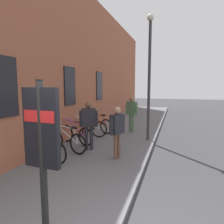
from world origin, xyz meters
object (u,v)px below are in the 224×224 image
(pedestrian_by_facade, at_px, (89,121))
(street_lamp, at_px, (149,67))
(pedestrian_near_bus, at_px, (132,110))
(transit_info_sign, at_px, (42,139))
(bicycle_leaning_wall, at_px, (98,125))
(bicycle_beside_lamp, at_px, (88,129))
(pedestrian_crossing_street, at_px, (117,127))
(bicycle_under_window, at_px, (46,149))
(bicycle_far_end, at_px, (76,134))
(bicycle_mid_rack, at_px, (67,141))

(pedestrian_by_facade, bearing_deg, street_lamp, -42.22)
(pedestrian_near_bus, relative_size, pedestrian_by_facade, 1.00)
(transit_info_sign, relative_size, pedestrian_near_bus, 1.37)
(pedestrian_by_facade, relative_size, street_lamp, 0.34)
(bicycle_leaning_wall, xyz_separation_m, pedestrian_by_facade, (-2.66, -0.68, 0.68))
(bicycle_beside_lamp, xyz_separation_m, pedestrian_near_bus, (1.76, -1.63, 0.68))
(bicycle_beside_lamp, height_order, pedestrian_crossing_street, pedestrian_crossing_street)
(bicycle_leaning_wall, bearing_deg, bicycle_under_window, 178.13)
(bicycle_far_end, relative_size, bicycle_beside_lamp, 0.98)
(street_lamp, bearing_deg, pedestrian_near_bus, 36.03)
(transit_info_sign, bearing_deg, pedestrian_crossing_street, 0.00)
(bicycle_under_window, height_order, bicycle_leaning_wall, same)
(bicycle_mid_rack, xyz_separation_m, transit_info_sign, (-3.92, -1.87, 1.21))
(bicycle_far_end, xyz_separation_m, pedestrian_near_bus, (2.89, -1.65, 0.68))
(pedestrian_by_facade, bearing_deg, bicycle_far_end, 55.97)
(bicycle_mid_rack, distance_m, pedestrian_near_bus, 4.22)
(bicycle_under_window, relative_size, pedestrian_crossing_street, 1.04)
(pedestrian_by_facade, distance_m, street_lamp, 3.40)
(pedestrian_by_facade, bearing_deg, bicycle_beside_lamp, 25.21)
(pedestrian_crossing_street, distance_m, street_lamp, 3.39)
(bicycle_under_window, xyz_separation_m, pedestrian_near_bus, (4.86, -1.65, 0.68))
(bicycle_far_end, height_order, bicycle_leaning_wall, same)
(transit_info_sign, bearing_deg, street_lamp, -5.61)
(pedestrian_near_bus, bearing_deg, bicycle_under_window, 161.22)
(bicycle_mid_rack, distance_m, bicycle_far_end, 1.02)
(pedestrian_crossing_street, height_order, street_lamp, street_lamp)
(pedestrian_crossing_street, bearing_deg, bicycle_far_end, 60.80)
(pedestrian_near_bus, bearing_deg, transit_info_sign, -177.23)
(bicycle_far_end, bearing_deg, bicycle_beside_lamp, -0.99)
(pedestrian_crossing_street, bearing_deg, bicycle_mid_rack, 86.22)
(bicycle_under_window, bearing_deg, transit_info_sign, -145.45)
(street_lamp, bearing_deg, bicycle_under_window, 142.54)
(pedestrian_crossing_street, distance_m, pedestrian_by_facade, 1.36)
(pedestrian_near_bus, relative_size, street_lamp, 0.34)
(bicycle_mid_rack, bearing_deg, pedestrian_crossing_street, -93.78)
(pedestrian_crossing_street, relative_size, street_lamp, 0.32)
(transit_info_sign, bearing_deg, bicycle_far_end, 22.33)
(bicycle_under_window, bearing_deg, bicycle_leaning_wall, -1.87)
(pedestrian_crossing_street, bearing_deg, pedestrian_by_facade, 64.25)
(bicycle_mid_rack, xyz_separation_m, pedestrian_near_bus, (3.89, -1.49, 0.68))
(bicycle_leaning_wall, distance_m, pedestrian_near_bus, 1.83)
(bicycle_under_window, bearing_deg, pedestrian_near_bus, -18.78)
(pedestrian_near_bus, relative_size, pedestrian_crossing_street, 1.06)
(bicycle_mid_rack, distance_m, transit_info_sign, 4.51)
(pedestrian_near_bus, bearing_deg, bicycle_far_end, 150.28)
(bicycle_far_end, xyz_separation_m, bicycle_leaning_wall, (2.12, -0.13, 0.00))
(bicycle_under_window, relative_size, bicycle_far_end, 1.02)
(pedestrian_near_bus, distance_m, pedestrian_crossing_street, 4.04)
(pedestrian_by_facade, bearing_deg, pedestrian_crossing_street, -115.75)
(bicycle_mid_rack, height_order, street_lamp, street_lamp)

